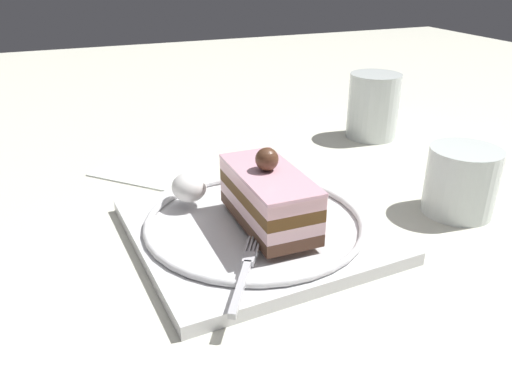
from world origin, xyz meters
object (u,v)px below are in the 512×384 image
at_px(dessert_plate, 256,229).
at_px(folded_napkin, 143,173).
at_px(whipped_cream_dollop, 189,187).
at_px(cake_slice, 269,196).
at_px(fork, 246,270).
at_px(drink_glass_near, 461,185).
at_px(drink_glass_far, 373,110).

height_order(dessert_plate, folded_napkin, dessert_plate).
height_order(dessert_plate, whipped_cream_dollop, whipped_cream_dollop).
bearing_deg(cake_slice, fork, 54.77).
xyz_separation_m(dessert_plate, folded_napkin, (0.07, -0.20, -0.01)).
relative_size(dessert_plate, drink_glass_near, 3.27).
bearing_deg(drink_glass_near, fork, 10.81).
xyz_separation_m(drink_glass_near, folded_napkin, (0.30, -0.23, -0.03)).
bearing_deg(folded_napkin, drink_glass_far, -177.55).
height_order(dessert_plate, drink_glass_far, drink_glass_far).
xyz_separation_m(whipped_cream_dollop, folded_napkin, (0.03, -0.13, -0.03)).
relative_size(cake_slice, fork, 1.25).
distance_m(cake_slice, whipped_cream_dollop, 0.09).
distance_m(drink_glass_near, drink_glass_far, 0.25).
distance_m(cake_slice, drink_glass_near, 0.21).
bearing_deg(fork, drink_glass_near, -169.19).
bearing_deg(drink_glass_far, fork, 42.99).
distance_m(cake_slice, drink_glass_far, 0.35).
distance_m(whipped_cream_dollop, folded_napkin, 0.14).
xyz_separation_m(fork, drink_glass_far, (-0.32, -0.30, 0.02)).
relative_size(drink_glass_near, drink_glass_far, 0.78).
height_order(cake_slice, drink_glass_far, drink_glass_far).
bearing_deg(fork, folded_napkin, -83.52).
height_order(fork, drink_glass_near, drink_glass_near).
relative_size(fork, folded_napkin, 0.79).
bearing_deg(drink_glass_near, folded_napkin, -37.98).
relative_size(whipped_cream_dollop, folded_napkin, 0.29).
bearing_deg(dessert_plate, drink_glass_near, 172.22).
distance_m(dessert_plate, drink_glass_far, 0.35).
bearing_deg(drink_glass_far, drink_glass_near, 77.63).
distance_m(dessert_plate, fork, 0.09).
distance_m(fork, folded_napkin, 0.28).
bearing_deg(cake_slice, drink_glass_far, -140.03).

